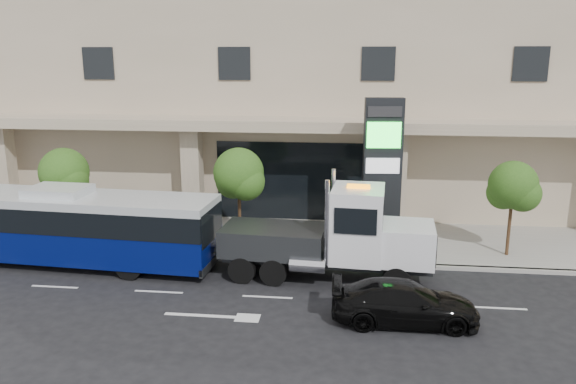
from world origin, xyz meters
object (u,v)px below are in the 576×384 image
Objects in this scene: black_sedan at (405,303)px; signage_pylon at (382,173)px; city_bus at (61,225)px; tow_truck at (336,237)px.

signage_pylon reaches higher than black_sedan.
black_sedan is 7.52m from signage_pylon.
black_sedan is (13.51, -3.79, -0.98)m from city_bus.
tow_truck is (11.18, -0.48, 0.04)m from city_bus.
city_bus is 2.78× the size of black_sedan.
city_bus is at bearing -171.16° from signage_pylon.
tow_truck is 1.39× the size of signage_pylon.
city_bus is at bearing 73.26° from black_sedan.
tow_truck is at bearing -121.49° from signage_pylon.
city_bus is 14.06m from black_sedan.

